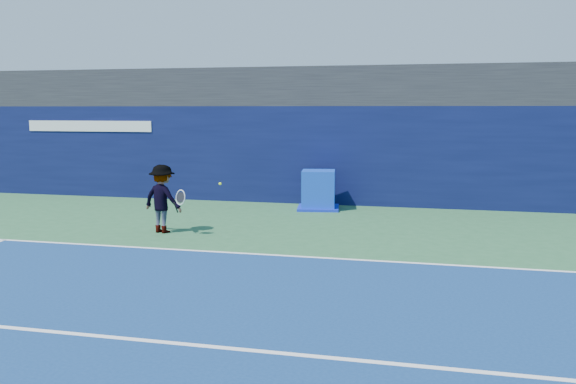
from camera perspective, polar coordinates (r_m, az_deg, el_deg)
name	(u,v)px	position (r m, az deg, el deg)	size (l,w,h in m)	color
ground	(150,293)	(10.62, -12.17, -8.74)	(80.00, 80.00, 0.00)	#2A5E37
baseline	(215,252)	(13.29, -6.47, -5.30)	(24.00, 0.10, 0.01)	white
service_line	(81,334)	(8.95, -17.91, -11.96)	(24.00, 0.10, 0.01)	white
stadium_band	(305,88)	(21.15, 1.52, 9.25)	(36.00, 3.00, 1.20)	#222227
back_wall_assembly	(298,154)	(20.21, 0.87, 3.38)	(36.00, 1.03, 3.00)	#0A1038
equipment_cart	(318,192)	(18.76, 2.72, 0.04)	(1.36, 1.36, 1.14)	#0D38BE
tennis_player	(162,199)	(15.45, -11.09, -0.59)	(1.32, 0.86, 1.62)	silver
tennis_ball	(220,184)	(15.15, -6.06, 0.74)	(0.06, 0.06, 0.06)	#C5F71B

